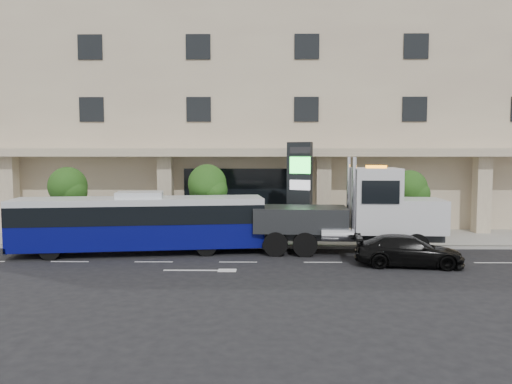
# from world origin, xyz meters

# --- Properties ---
(ground) EXTENTS (120.00, 120.00, 0.00)m
(ground) POSITION_xyz_m (0.00, 0.00, 0.00)
(ground) COLOR black
(ground) RESTS_ON ground
(sidewalk) EXTENTS (120.00, 6.00, 0.15)m
(sidewalk) POSITION_xyz_m (0.00, 5.00, 0.07)
(sidewalk) COLOR gray
(sidewalk) RESTS_ON ground
(curb) EXTENTS (120.00, 0.30, 0.15)m
(curb) POSITION_xyz_m (0.00, 2.00, 0.07)
(curb) COLOR gray
(curb) RESTS_ON ground
(convention_center) EXTENTS (60.00, 17.60, 20.00)m
(convention_center) POSITION_xyz_m (-0.00, 15.42, 9.97)
(convention_center) COLOR tan
(convention_center) RESTS_ON ground
(tree_left) EXTENTS (2.27, 2.20, 4.22)m
(tree_left) POSITION_xyz_m (-9.97, 3.59, 3.11)
(tree_left) COLOR #422B19
(tree_left) RESTS_ON sidewalk
(tree_mid) EXTENTS (2.28, 2.20, 4.38)m
(tree_mid) POSITION_xyz_m (-1.97, 3.59, 3.26)
(tree_mid) COLOR #422B19
(tree_mid) RESTS_ON sidewalk
(tree_right) EXTENTS (2.10, 2.00, 4.04)m
(tree_right) POSITION_xyz_m (9.53, 3.59, 3.04)
(tree_right) COLOR #422B19
(tree_right) RESTS_ON sidewalk
(city_bus) EXTENTS (12.79, 4.35, 3.18)m
(city_bus) POSITION_xyz_m (-5.13, 0.56, 1.62)
(city_bus) COLOR black
(city_bus) RESTS_ON ground
(tow_truck) EXTENTS (10.91, 3.26, 4.95)m
(tow_truck) POSITION_xyz_m (5.98, 0.81, 2.04)
(tow_truck) COLOR #2D3033
(tow_truck) RESTS_ON ground
(black_sedan) EXTENTS (5.03, 2.52, 1.40)m
(black_sedan) POSITION_xyz_m (7.81, -2.18, 0.70)
(black_sedan) COLOR black
(black_sedan) RESTS_ON ground
(signage_pylon) EXTENTS (1.48, 1.05, 5.63)m
(signage_pylon) POSITION_xyz_m (3.28, 3.87, 3.01)
(signage_pylon) COLOR black
(signage_pylon) RESTS_ON sidewalk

